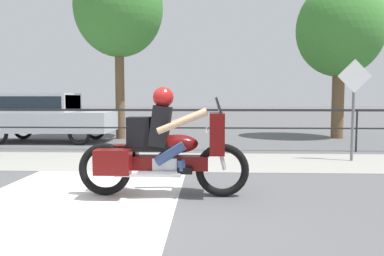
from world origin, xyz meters
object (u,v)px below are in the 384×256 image
at_px(motorcycle, 162,148).
at_px(tree_behind_sign, 340,30).
at_px(street_sign, 354,97).
at_px(parked_car, 46,114).
at_px(tree_behind_car, 119,9).

bearing_deg(motorcycle, tree_behind_sign, 55.26).
relative_size(street_sign, tree_behind_sign, 0.42).
relative_size(parked_car, tree_behind_car, 0.66).
bearing_deg(tree_behind_car, street_sign, -35.33).
bearing_deg(tree_behind_sign, tree_behind_car, -176.65).
height_order(motorcycle, parked_car, motorcycle).
bearing_deg(tree_behind_car, parked_car, -152.27).
xyz_separation_m(motorcycle, street_sign, (3.81, 3.10, 0.72)).
height_order(parked_car, tree_behind_car, tree_behind_car).
height_order(street_sign, tree_behind_sign, tree_behind_sign).
xyz_separation_m(street_sign, tree_behind_sign, (1.30, 4.80, 2.28)).
relative_size(motorcycle, tree_behind_car, 0.40).
bearing_deg(street_sign, tree_behind_sign, 74.80).
bearing_deg(parked_car, tree_behind_car, 28.93).
xyz_separation_m(parked_car, tree_behind_car, (2.11, 1.11, 3.48)).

